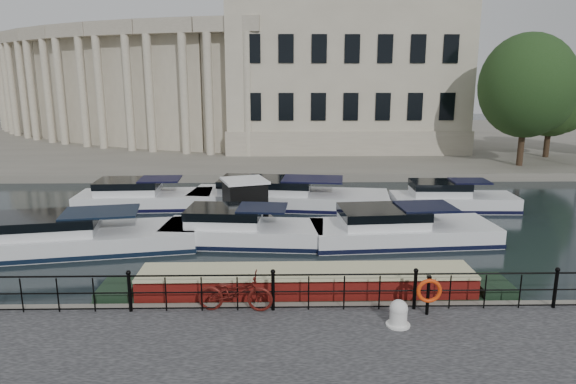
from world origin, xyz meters
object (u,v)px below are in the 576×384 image
object	(u,v)px
mooring_bollard	(398,314)
narrowboat	(306,295)
life_ring_post	(429,291)
harbour_hut	(245,203)
bicycle	(235,292)

from	to	relation	value
mooring_bollard	narrowboat	xyz separation A→B (m)	(-2.30, 2.39, -0.52)
life_ring_post	mooring_bollard	bearing A→B (deg)	-149.37
narrowboat	harbour_hut	world-z (taller)	harbour_hut
mooring_bollard	harbour_hut	distance (m)	12.86
narrowboat	life_ring_post	bearing A→B (deg)	-29.60
bicycle	narrowboat	distance (m)	2.62
harbour_hut	narrowboat	bearing A→B (deg)	-93.21
life_ring_post	harbour_hut	bearing A→B (deg)	116.84
mooring_bollard	life_ring_post	world-z (taller)	life_ring_post
bicycle	life_ring_post	xyz separation A→B (m)	(5.33, -0.41, 0.16)
life_ring_post	narrowboat	bearing A→B (deg)	150.67
mooring_bollard	narrowboat	size ratio (longest dim) A/B	0.06
narrowboat	harbour_hut	xyz separation A→B (m)	(-2.50, 9.54, 0.59)
mooring_bollard	life_ring_post	size ratio (longest dim) A/B	0.64
mooring_bollard	narrowboat	bearing A→B (deg)	133.93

